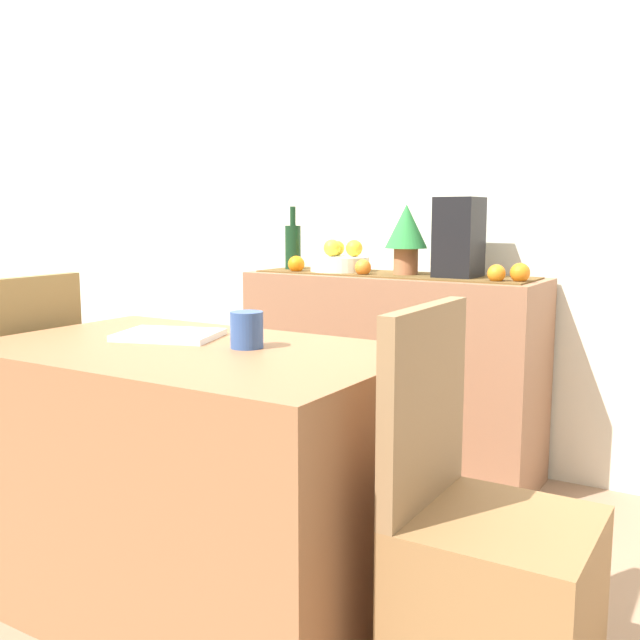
% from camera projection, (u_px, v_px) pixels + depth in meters
% --- Properties ---
extents(ground_plane, '(6.40, 6.40, 0.02)m').
position_uv_depth(ground_plane, '(246.00, 547.00, 2.43)').
color(ground_plane, '#9A785D').
rests_on(ground_plane, ground).
extents(room_wall_rear, '(6.40, 0.06, 2.70)m').
position_uv_depth(room_wall_rear, '(404.00, 157.00, 3.23)').
color(room_wall_rear, silver).
rests_on(room_wall_rear, ground).
extents(sideboard_console, '(1.26, 0.42, 0.84)m').
position_uv_depth(sideboard_console, '(391.00, 373.00, 3.10)').
color(sideboard_console, '#966649').
rests_on(sideboard_console, ground).
extents(table_runner, '(1.18, 0.32, 0.01)m').
position_uv_depth(table_runner, '(392.00, 274.00, 3.04)').
color(table_runner, brown).
rests_on(table_runner, sideboard_console).
extents(fruit_bowl, '(0.26, 0.26, 0.06)m').
position_uv_depth(fruit_bowl, '(340.00, 264.00, 3.17)').
color(fruit_bowl, white).
rests_on(fruit_bowl, table_runner).
extents(apple_rear, '(0.07, 0.07, 0.07)m').
position_uv_depth(apple_rear, '(354.00, 248.00, 3.16)').
color(apple_rear, gold).
rests_on(apple_rear, fruit_bowl).
extents(apple_right, '(0.08, 0.08, 0.08)m').
position_uv_depth(apple_right, '(332.00, 248.00, 3.18)').
color(apple_right, gold).
rests_on(apple_right, fruit_bowl).
extents(apple_left, '(0.07, 0.07, 0.07)m').
position_uv_depth(apple_left, '(337.00, 248.00, 3.24)').
color(apple_left, gold).
rests_on(apple_left, fruit_bowl).
extents(wine_bottle, '(0.07, 0.07, 0.29)m').
position_uv_depth(wine_bottle, '(293.00, 246.00, 3.29)').
color(wine_bottle, '#16361C').
rests_on(wine_bottle, sideboard_console).
extents(coffee_maker, '(0.16, 0.18, 0.32)m').
position_uv_depth(coffee_maker, '(459.00, 238.00, 2.87)').
color(coffee_maker, black).
rests_on(coffee_maker, sideboard_console).
extents(potted_plant, '(0.18, 0.18, 0.29)m').
position_uv_depth(potted_plant, '(406.00, 232.00, 2.98)').
color(potted_plant, '#AF6742').
rests_on(potted_plant, sideboard_console).
extents(orange_loose_far, '(0.07, 0.07, 0.07)m').
position_uv_depth(orange_loose_far, '(363.00, 267.00, 3.00)').
color(orange_loose_far, orange).
rests_on(orange_loose_far, sideboard_console).
extents(orange_loose_end, '(0.07, 0.07, 0.07)m').
position_uv_depth(orange_loose_end, '(496.00, 273.00, 2.71)').
color(orange_loose_end, orange).
rests_on(orange_loose_end, sideboard_console).
extents(orange_loose_near_bowl, '(0.07, 0.07, 0.07)m').
position_uv_depth(orange_loose_near_bowl, '(520.00, 273.00, 2.70)').
color(orange_loose_near_bowl, orange).
rests_on(orange_loose_near_bowl, sideboard_console).
extents(orange_loose_mid, '(0.07, 0.07, 0.07)m').
position_uv_depth(orange_loose_mid, '(296.00, 264.00, 3.17)').
color(orange_loose_mid, orange).
rests_on(orange_loose_mid, sideboard_console).
extents(dining_table, '(1.18, 0.72, 0.74)m').
position_uv_depth(dining_table, '(193.00, 478.00, 2.02)').
color(dining_table, '#9C6642').
rests_on(dining_table, ground).
extents(open_book, '(0.33, 0.29, 0.02)m').
position_uv_depth(open_book, '(169.00, 335.00, 2.11)').
color(open_book, white).
rests_on(open_book, dining_table).
extents(coffee_cup, '(0.09, 0.09, 0.10)m').
position_uv_depth(coffee_cup, '(247.00, 330.00, 1.95)').
color(coffee_cup, '#325192').
rests_on(coffee_cup, dining_table).
extents(chair_near_window, '(0.41, 0.41, 0.90)m').
position_uv_depth(chair_near_window, '(5.00, 459.00, 2.48)').
color(chair_near_window, '#91694D').
rests_on(chair_near_window, ground).
extents(chair_by_corner, '(0.40, 0.40, 0.90)m').
position_uv_depth(chair_by_corner, '(489.00, 597.00, 1.59)').
color(chair_by_corner, '#986D41').
rests_on(chair_by_corner, ground).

